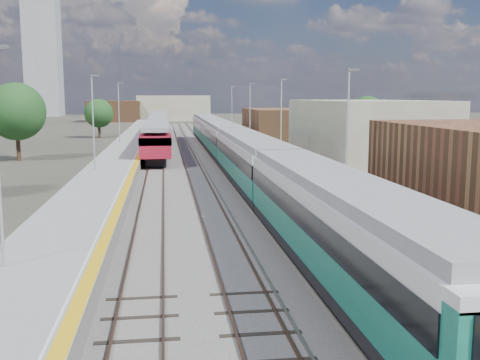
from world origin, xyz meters
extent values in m
plane|color=#47443A|center=(0.00, 50.00, 0.00)|extent=(320.00, 320.00, 0.00)
cube|color=#565451|center=(-2.25, 52.50, 0.03)|extent=(10.50, 155.00, 0.06)
cube|color=#4C3323|center=(0.78, 55.00, 0.11)|extent=(0.07, 160.00, 0.14)
cube|color=#4C3323|center=(2.22, 55.00, 0.11)|extent=(0.07, 160.00, 0.14)
cube|color=#4C3323|center=(-2.72, 55.00, 0.11)|extent=(0.07, 160.00, 0.14)
cube|color=#4C3323|center=(-1.28, 55.00, 0.11)|extent=(0.07, 160.00, 0.14)
cube|color=#4C3323|center=(-6.22, 55.00, 0.11)|extent=(0.07, 160.00, 0.14)
cube|color=#4C3323|center=(-4.78, 55.00, 0.11)|extent=(0.07, 160.00, 0.14)
cube|color=gray|center=(0.45, 55.00, 0.10)|extent=(0.08, 160.00, 0.10)
cube|color=gray|center=(-0.95, 55.00, 0.10)|extent=(0.08, 160.00, 0.10)
cube|color=slate|center=(5.25, 52.50, 0.50)|extent=(4.70, 155.00, 1.00)
cube|color=gray|center=(5.25, 52.50, 1.00)|extent=(4.70, 155.00, 0.03)
cube|color=gold|center=(3.15, 52.50, 1.02)|extent=(0.40, 155.00, 0.01)
cube|color=gray|center=(7.45, 52.50, 1.60)|extent=(0.06, 155.00, 1.20)
cylinder|color=#9EA0A3|center=(6.60, 22.00, 4.77)|extent=(0.12, 0.12, 7.50)
cube|color=#4C4C4F|center=(6.85, 22.00, 8.42)|extent=(0.70, 0.18, 0.14)
cylinder|color=#9EA0A3|center=(6.60, 42.00, 4.77)|extent=(0.12, 0.12, 7.50)
cube|color=#4C4C4F|center=(6.85, 42.00, 8.42)|extent=(0.70, 0.18, 0.14)
cylinder|color=#9EA0A3|center=(6.60, 62.00, 4.77)|extent=(0.12, 0.12, 7.50)
cube|color=#4C4C4F|center=(6.85, 62.00, 8.42)|extent=(0.70, 0.18, 0.14)
cylinder|color=#9EA0A3|center=(6.60, 82.00, 4.77)|extent=(0.12, 0.12, 7.50)
cube|color=#4C4C4F|center=(6.85, 82.00, 8.42)|extent=(0.70, 0.18, 0.14)
cube|color=slate|center=(-9.05, 52.50, 0.50)|extent=(4.30, 155.00, 1.00)
cube|color=gray|center=(-9.05, 52.50, 1.00)|extent=(4.30, 155.00, 0.03)
cube|color=gold|center=(-7.15, 52.50, 1.02)|extent=(0.45, 155.00, 0.01)
cube|color=silver|center=(-7.50, 52.50, 1.03)|extent=(0.08, 155.00, 0.01)
cylinder|color=#9EA0A3|center=(-10.20, 34.00, 4.77)|extent=(0.12, 0.12, 7.50)
cube|color=#4C4C4F|center=(-9.95, 34.00, 8.42)|extent=(0.70, 0.18, 0.14)
cylinder|color=#9EA0A3|center=(-10.20, 60.00, 4.77)|extent=(0.12, 0.12, 7.50)
cube|color=#4C4C4F|center=(-9.95, 60.00, 8.42)|extent=(0.70, 0.18, 0.14)
cube|color=gray|center=(16.00, 45.00, 3.20)|extent=(11.00, 22.00, 6.40)
cube|color=brown|center=(13.00, 78.00, 2.40)|extent=(8.00, 18.00, 4.80)
cube|color=gray|center=(-2.00, 150.00, 3.50)|extent=(20.00, 14.00, 7.00)
cube|color=brown|center=(-18.00, 145.00, 2.80)|extent=(14.00, 12.00, 5.60)
cube|color=gray|center=(-45.00, 190.00, 20.00)|extent=(11.00, 11.00, 40.00)
cube|color=black|center=(1.50, 7.36, 0.92)|extent=(2.86, 20.48, 0.48)
cube|color=#115C45|center=(1.50, 7.36, 1.76)|extent=(2.96, 20.48, 1.20)
cube|color=black|center=(1.50, 7.36, 2.71)|extent=(3.02, 20.48, 0.82)
cube|color=silver|center=(1.50, 7.36, 3.36)|extent=(2.96, 20.48, 0.50)
cube|color=gray|center=(1.50, 7.36, 3.80)|extent=(2.63, 20.48, 0.42)
cube|color=black|center=(1.50, 28.33, 0.92)|extent=(2.86, 20.48, 0.48)
cube|color=#115C45|center=(1.50, 28.33, 1.76)|extent=(2.96, 20.48, 1.20)
cube|color=black|center=(1.50, 28.33, 2.71)|extent=(3.02, 20.48, 0.82)
cube|color=silver|center=(1.50, 28.33, 3.36)|extent=(2.96, 20.48, 0.50)
cube|color=gray|center=(1.50, 28.33, 3.80)|extent=(2.63, 20.48, 0.42)
cube|color=black|center=(1.50, 49.31, 0.92)|extent=(2.86, 20.48, 0.48)
cube|color=#115C45|center=(1.50, 49.31, 1.76)|extent=(2.96, 20.48, 1.20)
cube|color=black|center=(1.50, 49.31, 2.71)|extent=(3.02, 20.48, 0.82)
cube|color=silver|center=(1.50, 49.31, 3.36)|extent=(2.96, 20.48, 0.50)
cube|color=gray|center=(1.50, 49.31, 3.80)|extent=(2.63, 20.48, 0.42)
cube|color=black|center=(1.50, 70.29, 0.92)|extent=(2.86, 20.48, 0.48)
cube|color=#115C45|center=(1.50, 70.29, 1.76)|extent=(2.96, 20.48, 1.20)
cube|color=black|center=(1.50, 70.29, 2.71)|extent=(3.02, 20.48, 0.82)
cube|color=silver|center=(1.50, 70.29, 3.36)|extent=(2.96, 20.48, 0.50)
cube|color=gray|center=(1.50, 70.29, 3.80)|extent=(2.63, 20.48, 0.42)
cube|color=black|center=(-5.50, 50.15, 0.49)|extent=(2.00, 17.01, 0.69)
cube|color=maroon|center=(-5.50, 50.15, 2.16)|extent=(2.95, 20.01, 2.11)
cube|color=black|center=(-5.50, 50.15, 2.69)|extent=(3.01, 20.01, 0.74)
cube|color=gray|center=(-5.50, 50.15, 3.74)|extent=(2.63, 20.01, 0.42)
cube|color=black|center=(-5.50, 70.66, 0.49)|extent=(2.00, 17.01, 0.69)
cube|color=maroon|center=(-5.50, 70.66, 2.16)|extent=(2.95, 20.01, 2.11)
cube|color=black|center=(-5.50, 70.66, 2.69)|extent=(3.01, 20.01, 0.74)
cube|color=gray|center=(-5.50, 70.66, 3.74)|extent=(2.63, 20.01, 0.42)
cube|color=black|center=(-5.50, 91.17, 0.49)|extent=(2.00, 17.01, 0.69)
cube|color=maroon|center=(-5.50, 91.17, 2.16)|extent=(2.95, 20.01, 2.11)
cube|color=black|center=(-5.50, 91.17, 2.69)|extent=(3.01, 20.01, 0.74)
cube|color=gray|center=(-5.50, 91.17, 3.74)|extent=(2.63, 20.01, 0.42)
cylinder|color=#382619|center=(-20.10, 50.62, 1.45)|extent=(0.44, 0.44, 2.89)
sphere|color=#193E18|center=(-20.10, 50.62, 5.22)|extent=(6.10, 6.10, 6.10)
cylinder|color=#382619|center=(-15.31, 83.55, 1.12)|extent=(0.44, 0.44, 2.24)
sphere|color=#193E18|center=(-15.31, 83.55, 4.04)|extent=(4.72, 4.72, 4.72)
cylinder|color=#382619|center=(24.14, 65.92, 1.20)|extent=(0.44, 0.44, 2.41)
sphere|color=#193E18|center=(24.14, 65.92, 4.35)|extent=(5.08, 5.08, 5.08)
camera|label=1|loc=(-4.63, -11.55, 6.83)|focal=42.00mm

